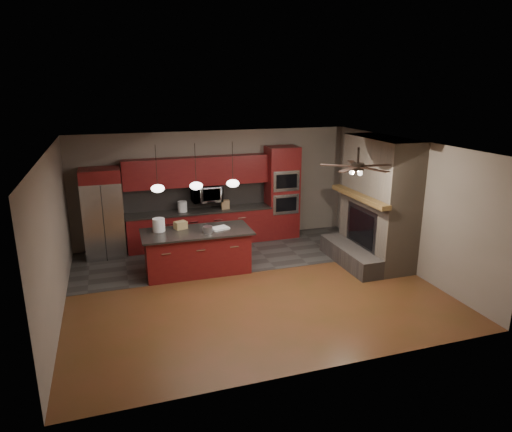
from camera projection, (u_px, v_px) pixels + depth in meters
name	position (u px, v px, depth m)	size (l,w,h in m)	color
ground	(251.00, 285.00, 9.17)	(7.00, 7.00, 0.00)	brown
ceiling	(250.00, 146.00, 8.39)	(7.00, 6.00, 0.02)	white
back_wall	(215.00, 187.00, 11.52)	(7.00, 0.02, 2.80)	gray
right_wall	(405.00, 204.00, 9.82)	(0.02, 6.00, 2.80)	gray
left_wall	(54.00, 237.00, 7.74)	(0.02, 6.00, 2.80)	gray
slate_tile_patch	(228.00, 254.00, 10.81)	(7.00, 2.40, 0.01)	#363431
fireplace_column	(376.00, 206.00, 10.08)	(1.30, 2.10, 2.80)	#796956
back_cabinetry	(199.00, 210.00, 11.28)	(3.59, 0.64, 2.20)	maroon
oven_tower	(282.00, 193.00, 11.80)	(0.80, 0.63, 2.38)	maroon
microwave	(206.00, 193.00, 11.24)	(0.73, 0.41, 0.50)	silver
refrigerator	(103.00, 213.00, 10.46)	(0.89, 0.75, 2.08)	silver
kitchen_island	(197.00, 251.00, 9.72)	(2.32, 1.08, 0.92)	maroon
white_bucket	(159.00, 225.00, 9.54)	(0.26, 0.26, 0.28)	white
paint_can	(208.00, 229.00, 9.47)	(0.20, 0.20, 0.13)	#A9A9AE
paint_tray	(220.00, 228.00, 9.72)	(0.37, 0.26, 0.04)	white
cardboard_box	(181.00, 225.00, 9.72)	(0.25, 0.18, 0.16)	#947C4C
counter_bucket	(182.00, 207.00, 11.08)	(0.23, 0.23, 0.26)	silver
counter_box	(225.00, 204.00, 11.36)	(0.19, 0.15, 0.22)	#9A754F
pendant_left	(158.00, 188.00, 8.77)	(0.26, 0.26, 0.92)	black
pendant_center	(196.00, 186.00, 8.99)	(0.26, 0.26, 0.92)	black
pendant_right	(233.00, 183.00, 9.22)	(0.26, 0.26, 0.92)	black
ceiling_fan	(358.00, 166.00, 8.29)	(1.27, 1.33, 0.41)	black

